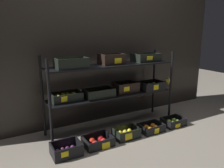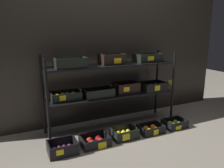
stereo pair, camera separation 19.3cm
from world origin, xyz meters
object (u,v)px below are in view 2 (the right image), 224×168
at_px(crate_ground_plum, 63,149).
at_px(crate_ground_lemon, 125,134).
at_px(display_rack, 113,80).
at_px(crate_ground_orange, 151,129).
at_px(crate_ground_apple_red, 95,141).
at_px(crate_ground_apple_green, 174,124).

bearing_deg(crate_ground_plum, crate_ground_lemon, 1.38).
relative_size(display_rack, crate_ground_orange, 5.86).
bearing_deg(crate_ground_orange, crate_ground_apple_red, 179.16).
bearing_deg(crate_ground_orange, crate_ground_apple_green, -0.43).
relative_size(crate_ground_plum, crate_ground_orange, 0.98).
relative_size(crate_ground_lemon, crate_ground_orange, 0.98).
xyz_separation_m(crate_ground_plum, crate_ground_orange, (1.14, 0.01, -0.00)).
bearing_deg(crate_ground_apple_red, crate_ground_plum, -176.99).
distance_m(crate_ground_lemon, crate_ground_apple_green, 0.76).
height_order(crate_ground_apple_red, crate_ground_lemon, crate_ground_lemon).
distance_m(display_rack, crate_ground_orange, 0.80).
distance_m(display_rack, crate_ground_apple_green, 1.03).
bearing_deg(display_rack, crate_ground_plum, -154.41).
height_order(crate_ground_apple_red, crate_ground_orange, crate_ground_apple_red).
bearing_deg(crate_ground_apple_red, crate_ground_apple_green, -0.70).
distance_m(crate_ground_lemon, crate_ground_orange, 0.38).
distance_m(crate_ground_apple_red, crate_ground_orange, 0.76).
height_order(crate_ground_plum, crate_ground_apple_green, crate_ground_plum).
xyz_separation_m(crate_ground_apple_red, crate_ground_apple_green, (1.15, -0.01, 0.00)).
height_order(display_rack, crate_ground_lemon, display_rack).
height_order(display_rack, crate_ground_apple_red, display_rack).
distance_m(crate_ground_apple_red, crate_ground_lemon, 0.39).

